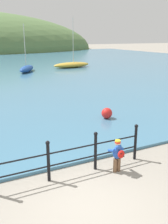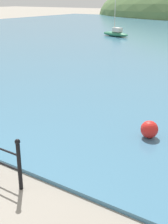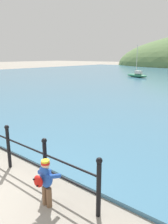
# 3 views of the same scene
# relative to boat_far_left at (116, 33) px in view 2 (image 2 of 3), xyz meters

# --- Properties ---
(boat_far_left) EXTENTS (3.62, 2.02, 4.29)m
(boat_far_left) POSITION_rel_boat_far_left_xyz_m (0.00, 0.00, 0.00)
(boat_far_left) COLOR #287551
(boat_far_left) RESTS_ON water
(mooring_buoy) EXTENTS (0.51, 0.51, 0.51)m
(mooring_buoy) POSITION_rel_boat_far_left_xyz_m (12.88, -21.30, -0.05)
(mooring_buoy) COLOR red
(mooring_buoy) RESTS_ON water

